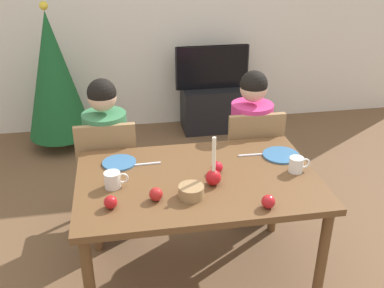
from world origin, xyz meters
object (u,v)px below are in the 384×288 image
(tv, at_px, (212,67))
(apple_by_left_plate, at_px, (156,194))
(apple_near_candle, at_px, (268,202))
(christmas_tree, at_px, (54,76))
(tv_stand, at_px, (211,108))
(candle_centerpiece, at_px, (213,175))
(mug_right, at_px, (297,165))
(apple_far_edge, at_px, (111,202))
(person_left_child, at_px, (108,161))
(mug_left, at_px, (113,180))
(plate_left, at_px, (119,163))
(person_right_child, at_px, (250,149))
(bowl_walnuts, at_px, (191,192))
(plate_right, at_px, (281,155))
(apple_by_right_mug, at_px, (217,167))
(chair_right, at_px, (250,158))
(dining_table, at_px, (198,190))

(tv, xyz_separation_m, apple_by_left_plate, (-0.84, -2.49, 0.08))
(tv, height_order, apple_near_candle, tv)
(tv, distance_m, apple_near_candle, 2.68)
(christmas_tree, height_order, apple_by_left_plate, christmas_tree)
(tv_stand, bearing_deg, candle_centerpiece, -102.06)
(mug_right, bearing_deg, apple_far_edge, -169.75)
(apple_far_edge, bearing_deg, mug_right, 10.25)
(christmas_tree, bearing_deg, person_left_child, -71.41)
(candle_centerpiece, xyz_separation_m, apple_by_left_plate, (-0.33, -0.10, -0.03))
(mug_left, bearing_deg, person_left_child, 93.79)
(apple_by_left_plate, bearing_deg, plate_left, 112.63)
(person_right_child, distance_m, tv_stand, 1.69)
(candle_centerpiece, distance_m, bowl_walnuts, 0.18)
(plate_right, distance_m, apple_far_edge, 1.14)
(apple_near_candle, distance_m, apple_by_right_mug, 0.44)
(plate_right, distance_m, apple_by_left_plate, 0.91)
(chair_right, bearing_deg, plate_left, -159.45)
(plate_right, bearing_deg, bowl_walnuts, -150.14)
(plate_right, height_order, bowl_walnuts, bowl_walnuts)
(dining_table, height_order, chair_right, chair_right)
(person_right_child, xyz_separation_m, plate_left, (-0.96, -0.39, 0.19))
(plate_left, distance_m, plate_right, 1.02)
(bowl_walnuts, relative_size, apple_near_candle, 1.92)
(person_right_child, distance_m, apple_by_right_mug, 0.75)
(plate_right, bearing_deg, apple_far_edge, -159.45)
(mug_left, bearing_deg, apple_by_left_plate, -37.88)
(tv_stand, distance_m, apple_by_left_plate, 2.69)
(tv_stand, bearing_deg, dining_table, -104.19)
(plate_right, distance_m, mug_left, 1.07)
(christmas_tree, height_order, bowl_walnuts, christmas_tree)
(person_right_child, distance_m, mug_left, 1.22)
(mug_left, height_order, apple_by_right_mug, mug_left)
(mug_left, height_order, mug_right, same)
(mug_left, height_order, apple_far_edge, mug_left)
(tv, height_order, mug_left, tv)
(person_left_child, height_order, apple_far_edge, person_left_child)
(christmas_tree, bearing_deg, tv_stand, 6.00)
(tv_stand, bearing_deg, apple_by_right_mug, -101.51)
(mug_right, distance_m, apple_near_candle, 0.44)
(mug_left, distance_m, mug_right, 1.07)
(apple_by_left_plate, bearing_deg, christmas_tree, 108.25)
(dining_table, bearing_deg, person_left_child, 129.49)
(mug_right, bearing_deg, apple_by_left_plate, -169.11)
(person_right_child, height_order, apple_near_candle, person_right_child)
(dining_table, bearing_deg, chair_right, 49.86)
(christmas_tree, relative_size, mug_right, 11.32)
(mug_right, bearing_deg, candle_centerpiece, -173.39)
(apple_by_left_plate, height_order, apple_by_right_mug, apple_by_left_plate)
(dining_table, xyz_separation_m, apple_far_edge, (-0.50, -0.23, 0.12))
(plate_right, distance_m, apple_by_right_mug, 0.47)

